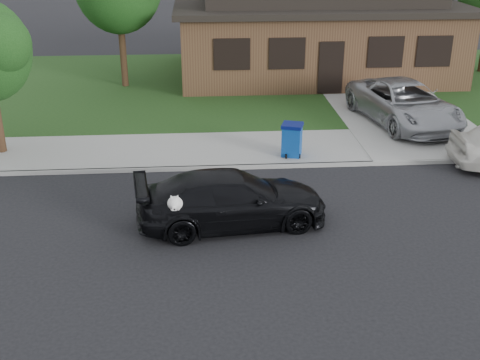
{
  "coord_description": "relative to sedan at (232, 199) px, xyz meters",
  "views": [
    {
      "loc": [
        -1.39,
        -12.76,
        6.71
      ],
      "look_at": [
        -0.46,
        0.15,
        1.1
      ],
      "focal_mm": 45.0,
      "sensor_mm": 36.0,
      "label": 1
    }
  ],
  "objects": [
    {
      "name": "ground",
      "position": [
        0.67,
        -0.05,
        -0.66
      ],
      "size": [
        120.0,
        120.0,
        0.0
      ],
      "primitive_type": "plane",
      "color": "black",
      "rests_on": "ground"
    },
    {
      "name": "minivan",
      "position": [
        6.43,
        6.97,
        0.21
      ],
      "size": [
        3.32,
        5.56,
        1.45
      ],
      "primitive_type": "imported",
      "rotation": [
        0.0,
        0.0,
        0.19
      ],
      "color": "#A0A2A7",
      "rests_on": "driveway"
    },
    {
      "name": "lawn",
      "position": [
        0.67,
        12.95,
        -0.59
      ],
      "size": [
        60.0,
        13.0,
        0.13
      ],
      "primitive_type": "cube",
      "color": "#193814",
      "rests_on": "ground"
    },
    {
      "name": "curb",
      "position": [
        0.67,
        3.45,
        -0.6
      ],
      "size": [
        60.0,
        0.12,
        0.12
      ],
      "primitive_type": "cube",
      "color": "gray",
      "rests_on": "ground"
    },
    {
      "name": "sidewalk",
      "position": [
        0.67,
        4.95,
        -0.6
      ],
      "size": [
        60.0,
        3.0,
        0.12
      ],
      "primitive_type": "cube",
      "color": "gray",
      "rests_on": "ground"
    },
    {
      "name": "driveway",
      "position": [
        6.67,
        9.95,
        -0.59
      ],
      "size": [
        4.5,
        13.0,
        0.14
      ],
      "primitive_type": "cube",
      "color": "gray",
      "rests_on": "ground"
    },
    {
      "name": "recycling_bin",
      "position": [
        2.07,
        4.15,
        -0.03
      ],
      "size": [
        0.75,
        0.75,
        1.0
      ],
      "rotation": [
        0.0,
        0.0,
        -0.31
      ],
      "color": "navy",
      "rests_on": "sidewalk"
    },
    {
      "name": "sedan",
      "position": [
        0.0,
        0.0,
        0.0
      ],
      "size": [
        4.7,
        2.43,
        1.31
      ],
      "rotation": [
        0.0,
        0.0,
        1.7
      ],
      "color": "black",
      "rests_on": "ground"
    },
    {
      "name": "house",
      "position": [
        4.67,
        14.95,
        1.48
      ],
      "size": [
        12.6,
        8.6,
        4.65
      ],
      "color": "#422B1C",
      "rests_on": "ground"
    }
  ]
}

